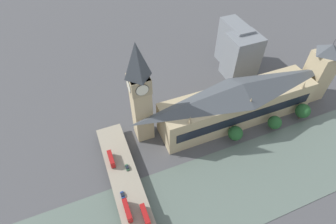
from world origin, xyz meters
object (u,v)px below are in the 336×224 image
Objects in this scene: clock_tower at (140,94)px; victoria_tower at (319,72)px; parliament_hall at (238,102)px; double_decker_bus_lead at (145,215)px; double_decker_bus_rear at (127,210)px; car_southbound_lead at (122,195)px; car_northbound_tail at (127,167)px; road_bridge at (138,220)px; double_decker_bus_mid at (111,159)px.

clock_tower is 128.11m from victoria_tower.
double_decker_bus_lead is at bearing 119.28° from parliament_hall.
double_decker_bus_rear is 2.95× the size of car_southbound_lead.
victoria_tower is 146.42m from car_northbound_tail.
road_bridge is 11.33× the size of double_decker_bus_rear.
double_decker_bus_mid is at bearing 92.58° from victoria_tower.
double_decker_bus_mid is (-17.15, 25.09, -27.51)m from clock_tower.
double_decker_bus_rear is at bearing 54.25° from double_decker_bus_lead.
double_decker_bus_lead is 2.76× the size of car_southbound_lead.
double_decker_bus_lead is at bearing -178.55° from car_northbound_tail.
car_northbound_tail is at bearing -15.11° from double_decker_bus_rear.
double_decker_bus_rear is at bearing 104.55° from victoria_tower.
parliament_hall is 64.82m from victoria_tower.
parliament_hall is 10.03× the size of double_decker_bus_lead.
double_decker_bus_mid is 2.52× the size of car_northbound_tail.
clock_tower is at bearing -17.41° from double_decker_bus_lead.
victoria_tower is at bearing -84.27° from car_northbound_tail.
double_decker_bus_mid is at bearing 94.45° from parliament_hall.
clock_tower is 42.54m from car_northbound_tail.
car_northbound_tail reaches higher than car_southbound_lead.
parliament_hall reaches higher than road_bridge.
clock_tower is 0.54× the size of road_bridge.
double_decker_bus_rear is (-39.29, 87.09, -6.81)m from parliament_hall.
parliament_hall is 88.02m from double_decker_bus_mid.
clock_tower reaches higher than road_bridge.
road_bridge is 12.11× the size of double_decker_bus_lead.
double_decker_bus_lead is at bearing -125.75° from double_decker_bus_rear.
car_southbound_lead is (-39.78, 24.78, -29.51)m from clock_tower.
road_bridge is (-54.68, 21.22, -31.38)m from clock_tower.
double_decker_bus_rear is (5.05, 3.48, 3.95)m from road_bridge.
car_southbound_lead is (-22.64, -0.31, -2.00)m from double_decker_bus_mid.
double_decker_bus_lead is (-44.66, 79.64, -7.00)m from parliament_hall.
parliament_hall is 91.57m from double_decker_bus_lead.
car_southbound_lead is at bearing 108.66° from parliament_hall.
double_decker_bus_mid is 32.49m from double_decker_bus_rear.
victoria_tower is 12.57× the size of car_southbound_lead.
road_bridge is at bearing -166.54° from car_southbound_lead.
clock_tower is at bearing -55.65° from double_decker_bus_mid.
double_decker_bus_lead is 9.19m from double_decker_bus_rear.
double_decker_bus_rear is at bearing -179.52° from car_southbound_lead.
victoria_tower is (0.05, -64.50, 6.38)m from parliament_hall.
car_northbound_tail is (29.85, -3.21, 1.90)m from road_bridge.
car_southbound_lead reaches higher than road_bridge.
double_decker_bus_mid is 2.63× the size of car_southbound_lead.
double_decker_bus_lead is (-55.00, 17.24, -27.62)m from clock_tower.
clock_tower reaches higher than double_decker_bus_mid.
car_northbound_tail is at bearing 144.06° from clock_tower.
double_decker_bus_rear is at bearing -179.31° from double_decker_bus_mid.
victoria_tower is at bearing -89.95° from parliament_hall.
car_southbound_lead is at bearing 101.00° from victoria_tower.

